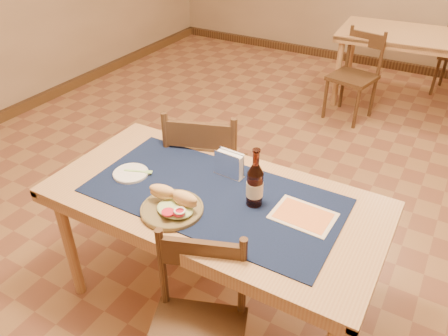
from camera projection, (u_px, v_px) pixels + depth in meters
The scene contains 14 objects.
room at pixel (290, 17), 2.29m from camera, with size 6.04×7.04×2.84m.
main_table at pixel (214, 209), 2.11m from camera, with size 1.60×0.80×0.75m.
placemat at pixel (214, 195), 2.07m from camera, with size 1.20×0.60×0.01m, color #0F1839.
baseboard at pixel (274, 216), 3.03m from camera, with size 6.00×7.00×0.10m.
back_table at pixel (423, 43), 4.27m from camera, with size 1.66×0.92×0.75m.
chair_main_far at pixel (207, 172), 2.68m from camera, with size 0.57×0.57×0.96m.
chair_main_near at pixel (197, 331), 1.80m from camera, with size 0.51×0.51×0.85m.
chair_back_near at pixel (355, 74), 4.20m from camera, with size 0.46×0.46×0.85m.
sandwich_plate at pixel (173, 206), 1.95m from camera, with size 0.29×0.29×0.11m.
side_plate at pixel (131, 173), 2.20m from camera, with size 0.18×0.18×0.01m.
fork at pixel (140, 171), 2.20m from camera, with size 0.14×0.07×0.00m.
beer_bottle at pixel (255, 185), 1.95m from camera, with size 0.08×0.08×0.29m.
napkin_holder at pixel (229, 165), 2.17m from camera, with size 0.16×0.06×0.14m.
menu_card at pixel (303, 216), 1.93m from camera, with size 0.28×0.21×0.01m.
Camera 1 is at (0.86, -2.21, 2.00)m, focal length 35.00 mm.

